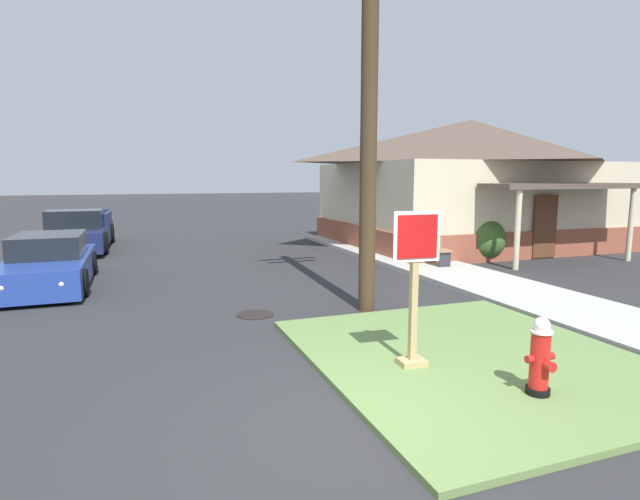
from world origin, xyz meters
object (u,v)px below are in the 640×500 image
at_px(fire_hydrant, 540,358).
at_px(utility_pole, 370,59).
at_px(stop_sign, 414,294).
at_px(manhole_cover, 255,315).
at_px(parked_sedan_blue, 49,264).
at_px(street_bench, 430,247).
at_px(pickup_truck_navy, 79,233).

xyz_separation_m(fire_hydrant, utility_pole, (-0.16, 4.34, 4.23)).
distance_m(stop_sign, manhole_cover, 3.86).
bearing_deg(stop_sign, manhole_cover, 111.78).
distance_m(parked_sedan_blue, street_bench, 10.04).
distance_m(manhole_cover, street_bench, 6.81).
height_order(pickup_truck_navy, street_bench, pickup_truck_navy).
bearing_deg(parked_sedan_blue, utility_pole, -36.44).
distance_m(fire_hydrant, pickup_truck_navy, 16.76).
xyz_separation_m(fire_hydrant, stop_sign, (-0.92, 1.30, 0.55)).
xyz_separation_m(parked_sedan_blue, utility_pole, (6.20, -4.58, 4.21)).
relative_size(manhole_cover, parked_sedan_blue, 0.16).
relative_size(parked_sedan_blue, utility_pole, 0.49).
relative_size(parked_sedan_blue, street_bench, 2.95).
bearing_deg(street_bench, utility_pole, -135.88).
height_order(parked_sedan_blue, pickup_truck_navy, pickup_truck_navy).
bearing_deg(street_bench, stop_sign, -124.14).
xyz_separation_m(fire_hydrant, parked_sedan_blue, (-6.36, 8.92, 0.02)).
relative_size(stop_sign, parked_sedan_blue, 0.47).
distance_m(pickup_truck_navy, street_bench, 12.49).
bearing_deg(utility_pole, manhole_cover, 169.26).
bearing_deg(pickup_truck_navy, parked_sedan_blue, -89.97).
bearing_deg(stop_sign, pickup_truck_navy, 110.96).
distance_m(fire_hydrant, stop_sign, 1.68).
bearing_deg(stop_sign, street_bench, 55.86).
xyz_separation_m(parked_sedan_blue, street_bench, (10.00, -0.89, 0.04)).
bearing_deg(fire_hydrant, pickup_truck_navy, 112.30).
bearing_deg(street_bench, manhole_cover, -151.08).
xyz_separation_m(parked_sedan_blue, pickup_truck_navy, (-0.00, 6.58, 0.08)).
bearing_deg(fire_hydrant, stop_sign, 125.17).
height_order(stop_sign, pickup_truck_navy, stop_sign).
bearing_deg(stop_sign, fire_hydrant, -54.83).
height_order(fire_hydrant, parked_sedan_blue, parked_sedan_blue).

